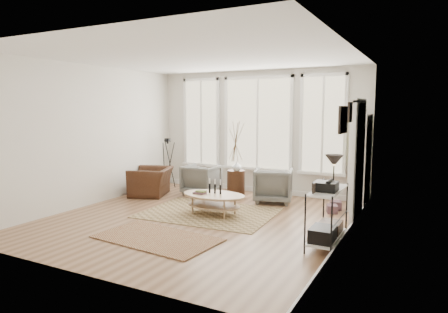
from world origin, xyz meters
The scene contains 17 objects.
room centered at (0.02, 0.03, 1.43)m, with size 5.50×5.54×2.90m.
bay_window centered at (0.00, 2.71, 1.61)m, with size 4.14×0.12×2.24m.
door centered at (2.57, 1.15, 1.12)m, with size 0.09×1.06×2.22m.
bookcase centered at (2.44, 2.23, 0.96)m, with size 0.31×0.85×2.06m.
low_shelf centered at (2.38, -0.30, 0.51)m, with size 0.38×1.08×1.30m.
wall_art centered at (2.58, -0.27, 1.88)m, with size 0.04×0.88×0.44m.
rug_main centered at (-0.05, 0.46, 0.01)m, with size 2.45×1.84×0.01m, color brown.
rug_runner centered at (0.00, -1.25, 0.01)m, with size 1.89×1.05×0.01m, color brown.
coffee_table centered at (0.07, 0.40, 0.31)m, with size 1.30×0.86×0.58m.
armchair_left centered at (-1.07, 1.88, 0.35)m, with size 0.75×0.77×0.70m, color slate.
armchair_right centered at (0.72, 1.91, 0.37)m, with size 0.78×0.80×0.73m, color slate.
side_table centered at (-0.23, 2.02, 0.82)m, with size 0.40×0.40×1.70m.
vase centered at (-0.18, 1.96, 0.72)m, with size 0.21×0.21×0.22m, color silver.
accent_chair centered at (-2.05, 1.25, 0.32)m, with size 0.86×0.98×0.64m, color #391F12.
tripod_camera centered at (-2.23, 2.18, 0.58)m, with size 0.44×0.44×1.26m.
book_stack_near centered at (2.05, 1.89, 0.09)m, with size 0.21×0.27×0.17m, color brown.
book_stack_far centered at (2.05, 1.57, 0.08)m, with size 0.19×0.24×0.16m, color brown.
Camera 1 is at (3.67, -6.07, 2.00)m, focal length 32.00 mm.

